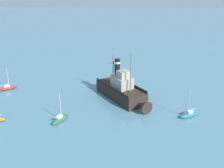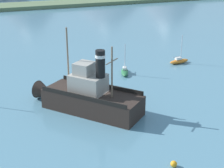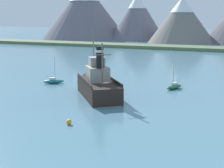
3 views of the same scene
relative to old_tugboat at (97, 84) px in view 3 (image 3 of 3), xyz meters
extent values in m
plane|color=teal|center=(1.15, -0.38, -1.83)|extent=(600.00, 600.00, 0.00)
cone|color=slate|center=(-72.31, 126.25, 13.61)|extent=(48.52, 48.52, 30.88)
cone|color=slate|center=(-41.41, 127.87, 10.10)|extent=(30.00, 30.00, 23.87)
cone|color=white|center=(-41.41, 127.87, 18.31)|extent=(9.98, 9.98, 7.56)
cone|color=slate|center=(-14.75, 115.81, 8.66)|extent=(31.41, 31.41, 20.97)
cone|color=white|center=(-14.75, 115.81, 15.70)|extent=(10.98, 10.98, 6.98)
cube|color=#5B704C|center=(1.15, 82.79, -1.23)|extent=(240.00, 12.00, 1.20)
cube|color=#2D231E|center=(0.39, -0.47, -0.63)|extent=(11.05, 12.04, 2.40)
cone|color=#2D231E|center=(-4.21, 5.07, -0.63)|extent=(3.34, 3.35, 2.35)
cube|color=#9E998E|center=(0.07, -0.09, 1.67)|extent=(4.86, 4.99, 2.20)
cube|color=#9E998E|center=(-0.25, 0.30, 3.47)|extent=(2.97, 2.94, 1.40)
cylinder|color=black|center=(1.16, -1.40, 4.37)|extent=(1.10, 1.10, 3.20)
cylinder|color=silver|center=(1.16, -1.40, 5.27)|extent=(1.16, 1.16, 0.35)
cylinder|color=#75604C|center=(-1.71, 2.07, 4.32)|extent=(0.20, 0.20, 7.50)
cylinder|color=#75604C|center=(2.12, -2.55, 3.57)|extent=(0.20, 0.20, 6.00)
cylinder|color=#75604C|center=(2.12, -2.55, 4.89)|extent=(2.08, 1.75, 0.12)
cube|color=black|center=(-1.27, -1.85, 0.82)|extent=(7.37, 8.85, 0.50)
cube|color=black|center=(2.05, 0.90, 0.82)|extent=(7.37, 8.85, 0.50)
ellipsoid|color=#23757A|center=(-12.06, 5.89, -1.48)|extent=(3.74, 3.10, 0.70)
cube|color=silver|center=(-12.22, 5.77, -0.95)|extent=(1.27, 1.16, 0.36)
cylinder|color=#B7B7BC|center=(-11.82, 6.06, 0.97)|extent=(0.10, 0.10, 4.20)
cylinder|color=#B7B7BC|center=(-12.55, 5.54, -0.58)|extent=(1.51, 1.11, 0.08)
ellipsoid|color=#286B3D|center=(9.34, 10.24, -1.48)|extent=(2.46, 3.93, 0.70)
cube|color=silver|center=(9.41, 10.43, -0.95)|extent=(1.01, 1.26, 0.36)
cylinder|color=#B7B7BC|center=(9.22, 9.97, 0.97)|extent=(0.10, 0.10, 4.20)
cylinder|color=#B7B7BC|center=(9.56, 10.80, -0.58)|extent=(0.76, 1.70, 0.08)
sphere|color=orange|center=(3.54, -14.06, -1.53)|extent=(0.60, 0.60, 0.60)
camera|label=1|loc=(-3.75, 43.32, 18.16)|focal=38.00mm
camera|label=2|loc=(-11.22, -36.21, 16.46)|focal=55.00mm
camera|label=3|loc=(23.47, -45.84, 10.14)|focal=55.00mm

